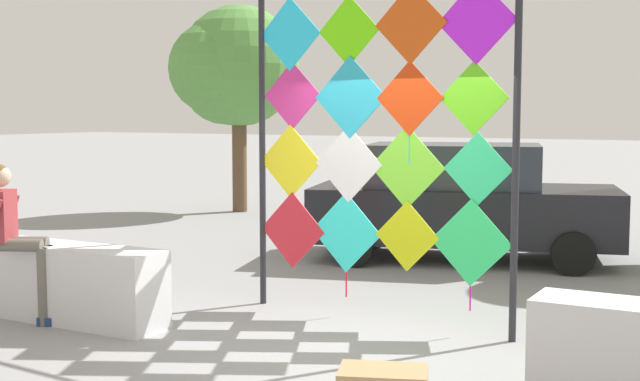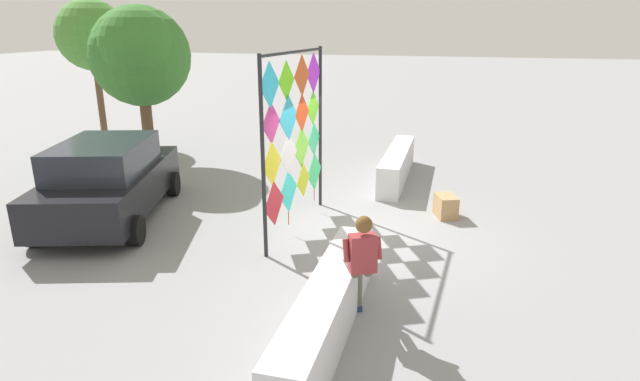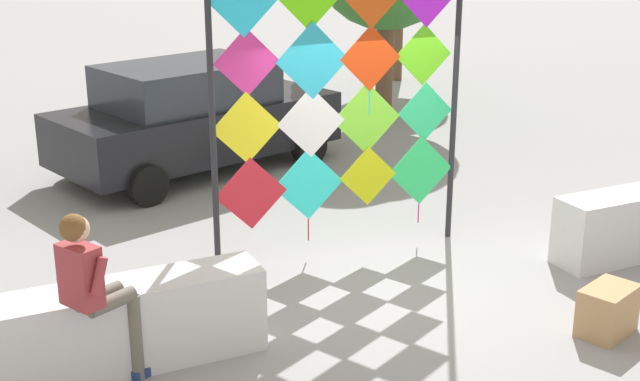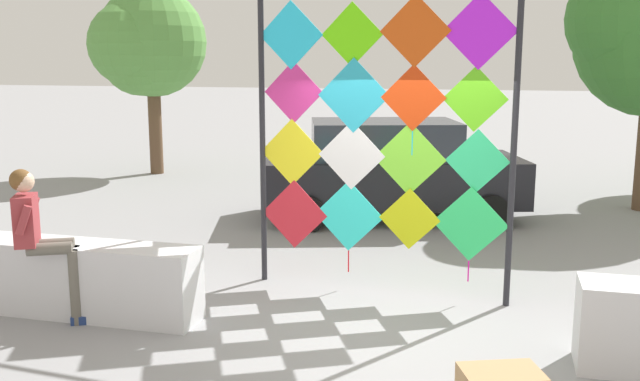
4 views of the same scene
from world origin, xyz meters
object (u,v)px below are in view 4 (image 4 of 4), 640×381
Objects in this scene: parked_car at (390,169)px; tree_palm_like at (144,45)px; seated_vendor at (41,232)px; kite_display_rack at (380,123)px.

parked_car is 1.07× the size of tree_palm_like.
tree_palm_like is (-3.70, 9.17, 2.07)m from seated_vendor.
seated_vendor is 0.35× the size of parked_car.
parked_car reaches higher than seated_vendor.
kite_display_rack is at bearing -83.05° from parked_car.
kite_display_rack is 0.80× the size of tree_palm_like.
kite_display_rack is at bearing -46.71° from tree_palm_like.
tree_palm_like reaches higher than parked_car.
parked_car is at bearing -27.40° from tree_palm_like.
tree_palm_like is at bearing 133.29° from kite_display_rack.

